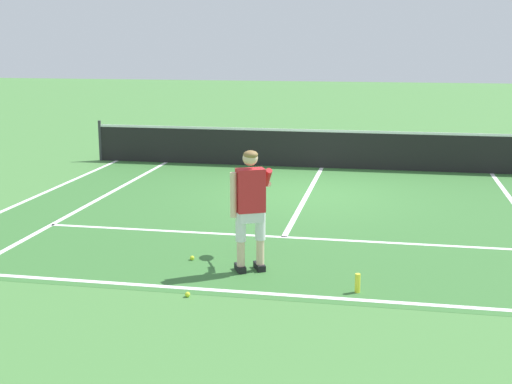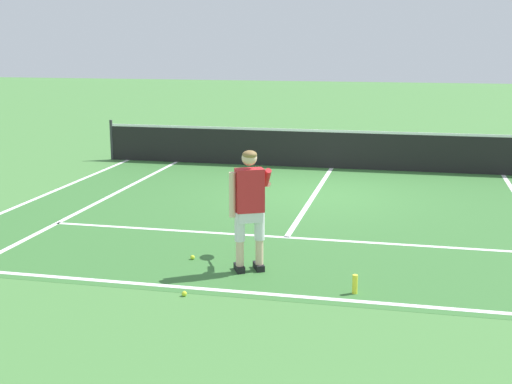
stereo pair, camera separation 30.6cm
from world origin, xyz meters
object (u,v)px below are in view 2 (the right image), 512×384
tennis_ball_by_baseline (193,257)px  tennis_player (250,202)px  water_bottle (355,284)px  tennis_ball_near_feet (184,294)px

tennis_ball_by_baseline → tennis_player: bearing=-17.7°
tennis_player → water_bottle: 1.84m
tennis_ball_by_baseline → water_bottle: 2.61m
water_bottle → tennis_ball_by_baseline: bearing=160.2°
tennis_ball_near_feet → water_bottle: 2.17m
tennis_player → tennis_ball_by_baseline: size_ratio=25.95×
tennis_ball_near_feet → water_bottle: (2.10, 0.56, 0.09)m
tennis_ball_by_baseline → water_bottle: (2.45, -0.88, 0.09)m
tennis_ball_by_baseline → water_bottle: size_ratio=0.26×
tennis_ball_by_baseline → water_bottle: bearing=-19.8°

